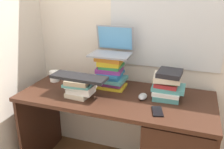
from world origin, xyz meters
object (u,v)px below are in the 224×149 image
(book_stack_keyboard_riser, at_px, (80,87))
(laptop, at_px, (112,48))
(book_stack_tall, at_px, (110,72))
(desk, at_px, (161,144))
(book_stack_side, at_px, (167,85))
(cell_phone, at_px, (157,111))
(keyboard, at_px, (79,77))
(computer_mouse, at_px, (143,97))
(mug, at_px, (55,76))

(book_stack_keyboard_riser, bearing_deg, laptop, 61.84)
(book_stack_tall, xyz_separation_m, laptop, (-0.00, 0.05, 0.19))
(desk, relative_size, book_stack_side, 6.24)
(laptop, bearing_deg, desk, -23.17)
(book_stack_keyboard_riser, height_order, laptop, laptop)
(book_stack_side, height_order, cell_phone, book_stack_side)
(keyboard, bearing_deg, cell_phone, -2.04)
(desk, height_order, cell_phone, cell_phone)
(cell_phone, bearing_deg, book_stack_side, 67.80)
(book_stack_keyboard_riser, xyz_separation_m, laptop, (0.16, 0.29, 0.25))
(keyboard, bearing_deg, book_stack_side, 19.67)
(laptop, distance_m, computer_mouse, 0.46)
(desk, xyz_separation_m, laptop, (-0.47, 0.20, 0.67))
(book_stack_side, relative_size, laptop, 0.75)
(computer_mouse, relative_size, cell_phone, 0.76)
(book_stack_keyboard_riser, xyz_separation_m, mug, (-0.35, 0.21, -0.03))
(book_stack_tall, relative_size, computer_mouse, 2.60)
(book_stack_side, relative_size, cell_phone, 1.73)
(book_stack_tall, bearing_deg, cell_phone, -34.11)
(book_stack_tall, relative_size, keyboard, 0.64)
(mug, bearing_deg, book_stack_tall, 4.01)
(book_stack_side, height_order, laptop, laptop)
(keyboard, bearing_deg, book_stack_keyboard_riser, 100.35)
(computer_mouse, distance_m, cell_phone, 0.21)
(book_stack_side, distance_m, cell_phone, 0.26)
(book_stack_side, relative_size, mug, 1.97)
(laptop, distance_m, cell_phone, 0.64)
(desk, xyz_separation_m, book_stack_tall, (-0.47, 0.15, 0.48))
(keyboard, bearing_deg, mug, 150.70)
(keyboard, height_order, mug, keyboard)
(keyboard, bearing_deg, book_stack_tall, 60.11)
(book_stack_tall, distance_m, book_stack_side, 0.47)
(keyboard, distance_m, computer_mouse, 0.49)
(laptop, height_order, cell_phone, laptop)
(book_stack_keyboard_riser, bearing_deg, computer_mouse, 14.18)
(laptop, relative_size, mug, 2.64)
(mug, distance_m, cell_phone, 0.98)
(computer_mouse, height_order, cell_phone, computer_mouse)
(book_stack_tall, height_order, keyboard, book_stack_tall)
(book_stack_keyboard_riser, xyz_separation_m, computer_mouse, (0.46, 0.12, -0.06))
(desk, height_order, book_stack_keyboard_riser, book_stack_keyboard_riser)
(laptop, distance_m, mug, 0.58)
(book_stack_side, xyz_separation_m, keyboard, (-0.62, -0.19, 0.05))
(laptop, relative_size, cell_phone, 2.32)
(mug, bearing_deg, cell_phone, -15.38)
(book_stack_side, bearing_deg, mug, 178.82)
(laptop, bearing_deg, book_stack_keyboard_riser, -118.16)
(keyboard, height_order, cell_phone, keyboard)
(book_stack_keyboard_riser, distance_m, book_stack_side, 0.65)
(book_stack_keyboard_riser, relative_size, keyboard, 0.55)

